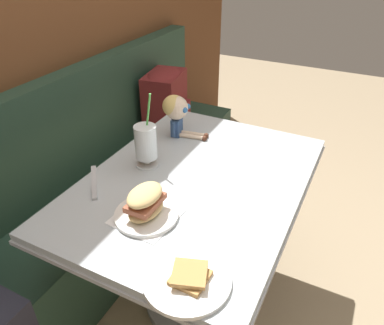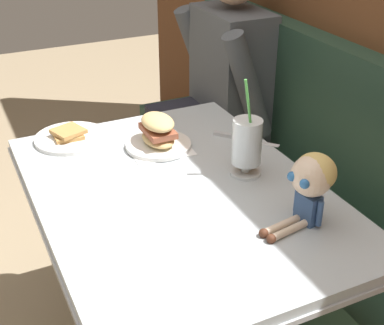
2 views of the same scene
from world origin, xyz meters
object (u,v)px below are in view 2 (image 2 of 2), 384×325
Objects in this scene: butter_knife at (235,137)px; milkshake_glass at (246,144)px; toast_plate at (71,137)px; sandwich_plate at (158,135)px; seated_doll at (311,180)px; diner_patron at (223,75)px.

milkshake_glass is at bearing -21.89° from butter_knife.
toast_plate is at bearing -113.91° from butter_knife.
seated_doll is (0.57, 0.19, 0.08)m from sandwich_plate.
toast_plate is at bearing -125.66° from sandwich_plate.
sandwich_plate is (0.18, 0.25, 0.03)m from toast_plate.
diner_patron is (-0.53, 0.53, -0.04)m from sandwich_plate.
milkshake_glass reaches higher than sandwich_plate.
toast_plate is 0.86m from diner_patron.
seated_doll is at bearing -7.86° from butter_knife.
seated_doll is 0.28× the size of diner_patron.
toast_plate is 1.11× the size of seated_doll.
diner_patron reaches higher than toast_plate.
sandwich_plate is at bearing -45.16° from diner_patron.
seated_doll is at bearing 30.76° from toast_plate.
butter_knife is at bearing 66.09° from toast_plate.
seated_doll is at bearing 18.82° from sandwich_plate.
toast_plate is 0.79× the size of milkshake_glass.
diner_patron is at bearing 162.88° from seated_doll.
seated_doll reaches higher than sandwich_plate.
milkshake_glass is 0.39× the size of diner_patron.
seated_doll is (0.52, -0.07, 0.12)m from butter_knife.
milkshake_glass is 1.39× the size of seated_doll.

